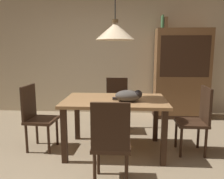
# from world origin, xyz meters

# --- Properties ---
(ground) EXTENTS (10.00, 10.00, 0.00)m
(ground) POSITION_xyz_m (0.00, 0.00, 0.00)
(ground) COLOR #998466
(back_wall) EXTENTS (6.40, 0.10, 2.90)m
(back_wall) POSITION_xyz_m (0.00, 2.65, 1.45)
(back_wall) COLOR beige
(back_wall) RESTS_ON ground
(dining_table) EXTENTS (1.40, 0.90, 0.75)m
(dining_table) POSITION_xyz_m (0.09, 0.57, 0.65)
(dining_table) COLOR #A87A4C
(dining_table) RESTS_ON ground
(chair_left_side) EXTENTS (0.42, 0.42, 0.93)m
(chair_left_side) POSITION_xyz_m (-1.04, 0.58, 0.51)
(chair_left_side) COLOR #382316
(chair_left_side) RESTS_ON ground
(chair_near_front) EXTENTS (0.40, 0.40, 0.93)m
(chair_near_front) POSITION_xyz_m (0.09, -0.31, 0.51)
(chair_near_front) COLOR #382316
(chair_near_front) RESTS_ON ground
(chair_right_side) EXTENTS (0.40, 0.40, 0.93)m
(chair_right_side) POSITION_xyz_m (1.22, 0.57, 0.51)
(chair_right_side) COLOR #382316
(chair_right_side) RESTS_ON ground
(chair_far_back) EXTENTS (0.42, 0.42, 0.93)m
(chair_far_back) POSITION_xyz_m (0.08, 1.45, 0.51)
(chair_far_back) COLOR #382316
(chair_far_back) RESTS_ON ground
(cat_sleeping) EXTENTS (0.39, 0.23, 0.16)m
(cat_sleeping) POSITION_xyz_m (0.28, 0.45, 0.83)
(cat_sleeping) COLOR #4C4742
(cat_sleeping) RESTS_ON dining_table
(pendant_lamp) EXTENTS (0.52, 0.52, 1.30)m
(pendant_lamp) POSITION_xyz_m (0.09, 0.57, 1.66)
(pendant_lamp) COLOR beige
(hutch_bookcase) EXTENTS (1.12, 0.45, 1.85)m
(hutch_bookcase) POSITION_xyz_m (1.40, 2.32, 0.89)
(hutch_bookcase) COLOR brown
(hutch_bookcase) RESTS_ON ground
(book_green_slim) EXTENTS (0.03, 0.20, 0.26)m
(book_green_slim) POSITION_xyz_m (0.97, 2.32, 1.98)
(book_green_slim) COLOR #427A4C
(book_green_slim) RESTS_ON hutch_bookcase
(book_brown_thick) EXTENTS (0.06, 0.24, 0.22)m
(book_brown_thick) POSITION_xyz_m (1.03, 2.32, 1.96)
(book_brown_thick) COLOR brown
(book_brown_thick) RESTS_ON hutch_bookcase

